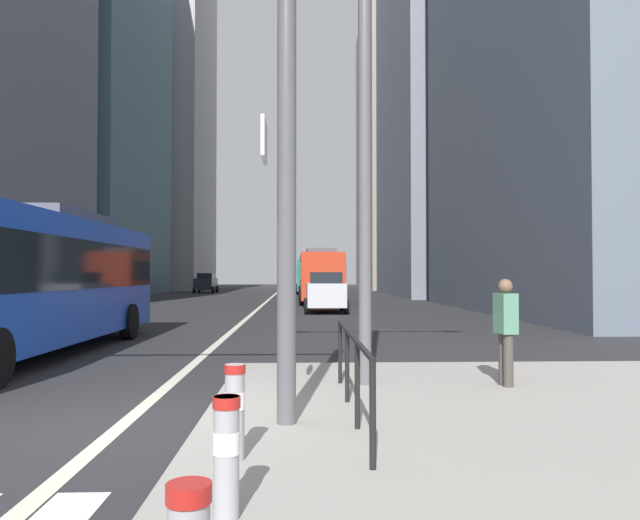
# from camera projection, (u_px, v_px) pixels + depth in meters

# --- Properties ---
(ground_plane) EXTENTS (160.00, 160.00, 0.00)m
(ground_plane) POSITION_uv_depth(u_px,v_px,m) (251.00, 315.00, 27.44)
(ground_plane) COLOR #28282B
(median_island) EXTENTS (9.00, 10.00, 0.15)m
(median_island) POSITION_uv_depth(u_px,v_px,m) (601.00, 435.00, 6.66)
(median_island) COLOR gray
(median_island) RESTS_ON ground
(lane_centre_line) EXTENTS (0.20, 80.00, 0.01)m
(lane_centre_line) POSITION_uv_depth(u_px,v_px,m) (264.00, 304.00, 37.44)
(lane_centre_line) COLOR beige
(lane_centre_line) RESTS_ON ground
(office_tower_left_mid) EXTENTS (10.13, 20.13, 37.38)m
(office_tower_left_mid) POSITION_uv_depth(u_px,v_px,m) (88.00, 79.00, 51.93)
(office_tower_left_mid) COLOR slate
(office_tower_left_mid) RESTS_ON ground
(office_tower_left_far) EXTENTS (13.44, 17.79, 46.60)m
(office_tower_left_far) POSITION_uv_depth(u_px,v_px,m) (152.00, 101.00, 74.69)
(office_tower_left_far) COLOR #9E9EA3
(office_tower_left_far) RESTS_ON ground
(office_tower_right_mid) EXTENTS (13.64, 19.04, 41.50)m
(office_tower_right_mid) POSITION_uv_depth(u_px,v_px,m) (467.00, 60.00, 53.11)
(office_tower_right_mid) COLOR slate
(office_tower_right_mid) RESTS_ON ground
(office_tower_right_far) EXTENTS (13.34, 19.06, 34.99)m
(office_tower_right_far) POSITION_uv_depth(u_px,v_px,m) (415.00, 151.00, 76.77)
(office_tower_right_far) COLOR gray
(office_tower_right_far) RESTS_ON ground
(city_bus_blue_oncoming) EXTENTS (2.78, 11.77, 3.40)m
(city_bus_blue_oncoming) POSITION_uv_depth(u_px,v_px,m) (26.00, 275.00, 13.37)
(city_bus_blue_oncoming) COLOR blue
(city_bus_blue_oncoming) RESTS_ON ground
(city_bus_red_receding) EXTENTS (2.75, 10.93, 3.40)m
(city_bus_red_receding) POSITION_uv_depth(u_px,v_px,m) (320.00, 274.00, 38.99)
(city_bus_red_receding) COLOR red
(city_bus_red_receding) RESTS_ON ground
(city_bus_red_distant) EXTENTS (2.78, 11.21, 3.40)m
(city_bus_red_distant) POSITION_uv_depth(u_px,v_px,m) (311.00, 274.00, 57.67)
(city_bus_red_distant) COLOR #198456
(city_bus_red_distant) RESTS_ON ground
(car_oncoming_mid) EXTENTS (2.05, 4.22, 1.94)m
(car_oncoming_mid) POSITION_uv_depth(u_px,v_px,m) (206.00, 283.00, 60.14)
(car_oncoming_mid) COLOR #232838
(car_oncoming_mid) RESTS_ON ground
(car_receding_near) EXTENTS (2.04, 4.14, 1.94)m
(car_receding_near) POSITION_uv_depth(u_px,v_px,m) (325.00, 292.00, 29.07)
(car_receding_near) COLOR silver
(car_receding_near) RESTS_ON ground
(traffic_signal_gantry) EXTENTS (6.31, 0.65, 6.00)m
(traffic_signal_gantry) POSITION_uv_depth(u_px,v_px,m) (102.00, 75.00, 6.87)
(traffic_signal_gantry) COLOR #515156
(traffic_signal_gantry) RESTS_ON median_island
(street_lamp_post) EXTENTS (5.50, 0.32, 8.00)m
(street_lamp_post) POSITION_uv_depth(u_px,v_px,m) (364.00, 54.00, 9.40)
(street_lamp_post) COLOR #56565B
(street_lamp_post) RESTS_ON median_island
(bollard_left) EXTENTS (0.20, 0.20, 0.85)m
(bollard_left) POSITION_uv_depth(u_px,v_px,m) (226.00, 450.00, 4.19)
(bollard_left) COLOR #99999E
(bollard_left) RESTS_ON median_island
(bollard_right) EXTENTS (0.20, 0.20, 0.87)m
(bollard_right) POSITION_uv_depth(u_px,v_px,m) (235.00, 407.00, 5.52)
(bollard_right) COLOR #99999E
(bollard_right) RESTS_ON median_island
(pedestrian_railing) EXTENTS (0.06, 4.20, 0.98)m
(pedestrian_railing) POSITION_uv_depth(u_px,v_px,m) (352.00, 354.00, 7.33)
(pedestrian_railing) COLOR black
(pedestrian_railing) RESTS_ON median_island
(pedestrian_waiting) EXTENTS (0.28, 0.40, 1.63)m
(pedestrian_waiting) POSITION_uv_depth(u_px,v_px,m) (506.00, 327.00, 9.18)
(pedestrian_waiting) COLOR #423D38
(pedestrian_waiting) RESTS_ON median_island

